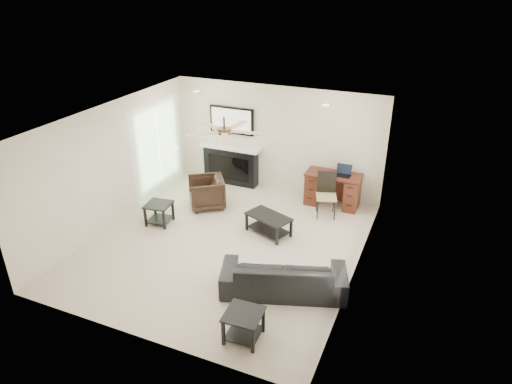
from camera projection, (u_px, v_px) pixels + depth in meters
room_shell at (234, 163)px, 8.13m from camera, size 5.50×5.54×2.52m
sofa at (284, 275)px, 7.43m from camera, size 2.19×1.40×0.60m
armchair at (207, 193)px, 10.11m from camera, size 1.04×1.04×0.69m
coffee_table at (269, 225)px, 9.12m from camera, size 1.02×0.79×0.40m
end_table_near at (244, 326)px, 6.48m from camera, size 0.55×0.55×0.45m
end_table_left at (159, 213)px, 9.49m from camera, size 0.56×0.56×0.45m
fireplace_unit at (230, 147)px, 10.98m from camera, size 1.52×0.34×1.91m
desk at (333, 190)px, 10.16m from camera, size 1.22×0.56×0.76m
desk_chair at (326, 195)px, 9.66m from camera, size 0.54×0.55×0.97m
laptop at (343, 171)px, 9.86m from camera, size 0.33×0.24×0.23m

